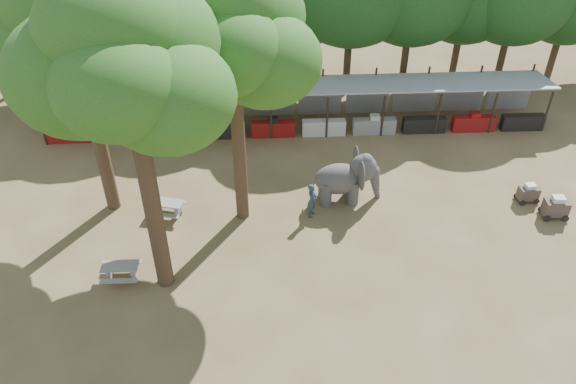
{
  "coord_description": "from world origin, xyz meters",
  "views": [
    {
      "loc": [
        -1.99,
        -13.9,
        16.2
      ],
      "look_at": [
        -1.0,
        5.0,
        2.0
      ],
      "focal_mm": 35.0,
      "sensor_mm": 36.0,
      "label": 1
    }
  ],
  "objects_px": {
    "picnic_table_near": "(121,270)",
    "handler": "(312,200)",
    "yard_tree_left": "(72,34)",
    "yard_tree_back": "(228,32)",
    "yard_tree_center": "(123,62)",
    "picnic_table_far": "(167,207)",
    "cart_front": "(556,207)",
    "elephant": "(347,178)",
    "cart_back": "(528,193)"
  },
  "relations": [
    {
      "from": "picnic_table_near",
      "to": "handler",
      "type": "bearing_deg",
      "value": 25.24
    },
    {
      "from": "yard_tree_left",
      "to": "yard_tree_back",
      "type": "height_order",
      "value": "yard_tree_back"
    },
    {
      "from": "handler",
      "to": "picnic_table_near",
      "type": "relative_size",
      "value": 1.17
    },
    {
      "from": "handler",
      "to": "yard_tree_center",
      "type": "bearing_deg",
      "value": 140.87
    },
    {
      "from": "picnic_table_near",
      "to": "yard_tree_center",
      "type": "bearing_deg",
      "value": -1.8
    },
    {
      "from": "picnic_table_far",
      "to": "cart_front",
      "type": "distance_m",
      "value": 17.49
    },
    {
      "from": "yard_tree_center",
      "to": "picnic_table_far",
      "type": "height_order",
      "value": "yard_tree_center"
    },
    {
      "from": "yard_tree_left",
      "to": "cart_front",
      "type": "bearing_deg",
      "value": -5.7
    },
    {
      "from": "yard_tree_left",
      "to": "picnic_table_near",
      "type": "bearing_deg",
      "value": -74.36
    },
    {
      "from": "handler",
      "to": "cart_front",
      "type": "distance_m",
      "value": 10.97
    },
    {
      "from": "yard_tree_back",
      "to": "handler",
      "type": "bearing_deg",
      "value": -6.0
    },
    {
      "from": "picnic_table_near",
      "to": "cart_front",
      "type": "relative_size",
      "value": 1.21
    },
    {
      "from": "yard_tree_left",
      "to": "elephant",
      "type": "distance_m",
      "value": 13.0
    },
    {
      "from": "elephant",
      "to": "picnic_table_near",
      "type": "distance_m",
      "value": 10.72
    },
    {
      "from": "yard_tree_back",
      "to": "yard_tree_left",
      "type": "bearing_deg",
      "value": 170.54
    },
    {
      "from": "picnic_table_near",
      "to": "cart_front",
      "type": "xyz_separation_m",
      "value": [
        18.82,
        2.91,
        0.09
      ]
    },
    {
      "from": "handler",
      "to": "cart_back",
      "type": "height_order",
      "value": "handler"
    },
    {
      "from": "yard_tree_back",
      "to": "cart_front",
      "type": "relative_size",
      "value": 9.46
    },
    {
      "from": "cart_back",
      "to": "elephant",
      "type": "bearing_deg",
      "value": 170.19
    },
    {
      "from": "picnic_table_far",
      "to": "cart_front",
      "type": "bearing_deg",
      "value": 10.34
    },
    {
      "from": "yard_tree_back",
      "to": "cart_back",
      "type": "height_order",
      "value": "yard_tree_back"
    },
    {
      "from": "cart_front",
      "to": "elephant",
      "type": "bearing_deg",
      "value": 173.12
    },
    {
      "from": "yard_tree_center",
      "to": "picnic_table_far",
      "type": "xyz_separation_m",
      "value": [
        -0.27,
        4.03,
        -8.73
      ]
    },
    {
      "from": "yard_tree_back",
      "to": "picnic_table_near",
      "type": "xyz_separation_m",
      "value": [
        -4.62,
        -3.93,
        -8.07
      ]
    },
    {
      "from": "yard_tree_back",
      "to": "handler",
      "type": "xyz_separation_m",
      "value": [
        3.25,
        -0.34,
        -7.69
      ]
    },
    {
      "from": "handler",
      "to": "picnic_table_near",
      "type": "height_order",
      "value": "handler"
    },
    {
      "from": "yard_tree_left",
      "to": "yard_tree_back",
      "type": "xyz_separation_m",
      "value": [
        6.0,
        -1.0,
        0.34
      ]
    },
    {
      "from": "cart_front",
      "to": "cart_back",
      "type": "height_order",
      "value": "cart_front"
    },
    {
      "from": "yard_tree_back",
      "to": "cart_front",
      "type": "height_order",
      "value": "yard_tree_back"
    },
    {
      "from": "handler",
      "to": "picnic_table_far",
      "type": "height_order",
      "value": "handler"
    },
    {
      "from": "elephant",
      "to": "picnic_table_far",
      "type": "distance_m",
      "value": 8.31
    },
    {
      "from": "yard_tree_left",
      "to": "elephant",
      "type": "relative_size",
      "value": 3.43
    },
    {
      "from": "yard_tree_left",
      "to": "cart_back",
      "type": "height_order",
      "value": "yard_tree_left"
    },
    {
      "from": "cart_front",
      "to": "cart_back",
      "type": "xyz_separation_m",
      "value": [
        -0.75,
        1.21,
        -0.08
      ]
    },
    {
      "from": "yard_tree_center",
      "to": "picnic_table_near",
      "type": "bearing_deg",
      "value": 177.45
    },
    {
      "from": "yard_tree_center",
      "to": "picnic_table_near",
      "type": "distance_m",
      "value": 8.89
    },
    {
      "from": "elephant",
      "to": "cart_front",
      "type": "height_order",
      "value": "elephant"
    },
    {
      "from": "yard_tree_back",
      "to": "handler",
      "type": "height_order",
      "value": "yard_tree_back"
    },
    {
      "from": "picnic_table_far",
      "to": "elephant",
      "type": "bearing_deg",
      "value": 18.98
    },
    {
      "from": "yard_tree_left",
      "to": "cart_back",
      "type": "bearing_deg",
      "value": -2.37
    },
    {
      "from": "yard_tree_center",
      "to": "cart_front",
      "type": "relative_size",
      "value": 10.03
    },
    {
      "from": "picnic_table_far",
      "to": "cart_front",
      "type": "xyz_separation_m",
      "value": [
        17.46,
        -1.05,
        0.08
      ]
    },
    {
      "from": "yard_tree_back",
      "to": "elephant",
      "type": "distance_m",
      "value": 8.88
    },
    {
      "from": "picnic_table_near",
      "to": "yard_tree_back",
      "type": "bearing_deg",
      "value": 41.12
    },
    {
      "from": "elephant",
      "to": "handler",
      "type": "bearing_deg",
      "value": -149.28
    },
    {
      "from": "yard_tree_left",
      "to": "cart_front",
      "type": "relative_size",
      "value": 9.18
    },
    {
      "from": "yard_tree_left",
      "to": "yard_tree_center",
      "type": "height_order",
      "value": "yard_tree_center"
    },
    {
      "from": "yard_tree_back",
      "to": "cart_front",
      "type": "distance_m",
      "value": 16.32
    },
    {
      "from": "yard_tree_back",
      "to": "picnic_table_near",
      "type": "height_order",
      "value": "yard_tree_back"
    },
    {
      "from": "yard_tree_left",
      "to": "handler",
      "type": "xyz_separation_m",
      "value": [
        9.25,
        -1.34,
        -7.35
      ]
    }
  ]
}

